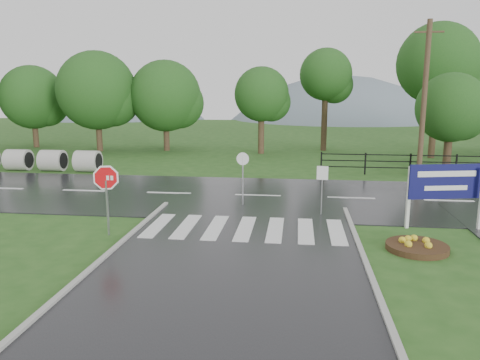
# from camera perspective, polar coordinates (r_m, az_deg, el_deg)

# --- Properties ---
(ground) EXTENTS (120.00, 120.00, 0.00)m
(ground) POSITION_cam_1_polar(r_m,az_deg,el_deg) (11.04, -2.35, -13.76)
(ground) COLOR #27521B
(ground) RESTS_ON ground
(main_road) EXTENTS (90.00, 8.00, 0.04)m
(main_road) POSITION_cam_1_polar(r_m,az_deg,el_deg) (20.48, 2.19, -2.00)
(main_road) COLOR black
(main_road) RESTS_ON ground
(crosswalk) EXTENTS (6.50, 2.80, 0.02)m
(crosswalk) POSITION_cam_1_polar(r_m,az_deg,el_deg) (15.66, 0.63, -5.91)
(crosswalk) COLOR silver
(crosswalk) RESTS_ON ground
(fence_west) EXTENTS (9.58, 0.08, 1.20)m
(fence_west) POSITION_cam_1_polar(r_m,az_deg,el_deg) (26.88, 20.05, 2.05)
(fence_west) COLOR black
(fence_west) RESTS_ON ground
(hills) EXTENTS (102.00, 48.00, 48.00)m
(hills) POSITION_cam_1_polar(r_m,az_deg,el_deg) (77.57, 8.15, -4.08)
(hills) COLOR slate
(hills) RESTS_ON ground
(treeline) EXTENTS (83.20, 5.20, 10.00)m
(treeline) POSITION_cam_1_polar(r_m,az_deg,el_deg) (34.20, 5.86, 3.25)
(treeline) COLOR #1A4615
(treeline) RESTS_ON ground
(culvert_pipes) EXTENTS (9.70, 1.20, 1.20)m
(culvert_pipes) POSITION_cam_1_polar(r_m,az_deg,el_deg) (29.83, -25.41, 2.24)
(culvert_pipes) COLOR #9E9B93
(culvert_pipes) RESTS_ON ground
(stop_sign) EXTENTS (1.03, 0.33, 2.42)m
(stop_sign) POSITION_cam_1_polar(r_m,az_deg,el_deg) (15.31, -16.00, -0.40)
(stop_sign) COLOR #939399
(stop_sign) RESTS_ON ground
(estate_billboard) EXTENTS (2.48, 0.59, 2.21)m
(estate_billboard) POSITION_cam_1_polar(r_m,az_deg,el_deg) (16.83, 23.80, -0.54)
(estate_billboard) COLOR silver
(estate_billboard) RESTS_ON ground
(flower_bed) EXTENTS (1.78, 1.78, 0.36)m
(flower_bed) POSITION_cam_1_polar(r_m,az_deg,el_deg) (14.70, 20.78, -7.51)
(flower_bed) COLOR #332111
(flower_bed) RESTS_ON ground
(reg_sign_small) EXTENTS (0.41, 0.09, 1.87)m
(reg_sign_small) POSITION_cam_1_polar(r_m,az_deg,el_deg) (17.36, 9.99, -0.01)
(reg_sign_small) COLOR #939399
(reg_sign_small) RESTS_ON ground
(reg_sign_round) EXTENTS (0.50, 0.09, 2.16)m
(reg_sign_round) POSITION_cam_1_polar(r_m,az_deg,el_deg) (18.55, 0.34, 0.97)
(reg_sign_round) COLOR #939399
(reg_sign_round) RESTS_ON ground
(utility_pole_east) EXTENTS (1.43, 0.27, 8.05)m
(utility_pole_east) POSITION_cam_1_polar(r_m,az_deg,el_deg) (26.19, 21.54, 9.14)
(utility_pole_east) COLOR #473523
(utility_pole_east) RESTS_ON ground
(entrance_tree_left) EXTENTS (3.84, 3.84, 5.52)m
(entrance_tree_left) POSITION_cam_1_polar(r_m,az_deg,el_deg) (28.67, 24.35, 8.01)
(entrance_tree_left) COLOR #3D2B1C
(entrance_tree_left) RESTS_ON ground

